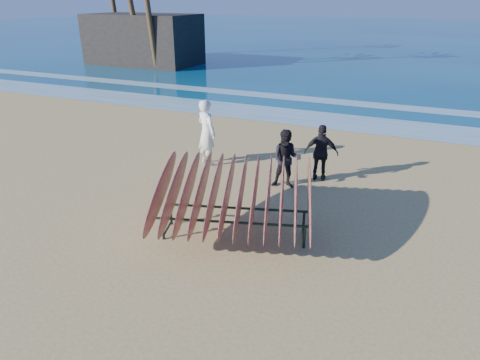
{
  "coord_description": "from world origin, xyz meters",
  "views": [
    {
      "loc": [
        3.53,
        -7.31,
        4.78
      ],
      "look_at": [
        0.0,
        0.8,
        0.95
      ],
      "focal_mm": 32.0,
      "sensor_mm": 36.0,
      "label": 1
    }
  ],
  "objects": [
    {
      "name": "person_dark_a",
      "position": [
        0.44,
        2.87,
        0.8
      ],
      "size": [
        0.9,
        0.78,
        1.6
      ],
      "primitive_type": "imported",
      "rotation": [
        0.0,
        0.0,
        0.25
      ],
      "color": "black",
      "rests_on": "ground"
    },
    {
      "name": "foam_far",
      "position": [
        0.0,
        13.5,
        0.01
      ],
      "size": [
        160.0,
        160.0,
        0.0
      ],
      "primitive_type": "plane",
      "color": "white",
      "rests_on": "ground"
    },
    {
      "name": "surfboard_rack",
      "position": [
        0.22,
        -0.01,
        0.98
      ],
      "size": [
        3.85,
        3.61,
        1.65
      ],
      "rotation": [
        0.0,
        0.0,
        0.29
      ],
      "color": "black",
      "rests_on": "ground"
    },
    {
      "name": "ground",
      "position": [
        0.0,
        0.0,
        0.0
      ],
      "size": [
        120.0,
        120.0,
        0.0
      ],
      "primitive_type": "plane",
      "color": "tan",
      "rests_on": "ground"
    },
    {
      "name": "foam_near",
      "position": [
        0.0,
        10.0,
        0.01
      ],
      "size": [
        160.0,
        160.0,
        0.0
      ],
      "primitive_type": "plane",
      "color": "white",
      "rests_on": "ground"
    },
    {
      "name": "person_white",
      "position": [
        -2.3,
        3.58,
        1.0
      ],
      "size": [
        0.87,
        0.76,
        2.0
      ],
      "primitive_type": "imported",
      "rotation": [
        0.0,
        0.0,
        2.66
      ],
      "color": "white",
      "rests_on": "ground"
    },
    {
      "name": "person_dark_b",
      "position": [
        1.16,
        3.73,
        0.8
      ],
      "size": [
        0.98,
        0.51,
        1.59
      ],
      "primitive_type": "imported",
      "rotation": [
        0.0,
        0.0,
        3.28
      ],
      "color": "black",
      "rests_on": "ground"
    },
    {
      "name": "building",
      "position": [
        -16.29,
        20.3,
        1.77
      ],
      "size": [
        7.96,
        4.42,
        3.54
      ],
      "primitive_type": "cube",
      "color": "#2D2823",
      "rests_on": "ground"
    },
    {
      "name": "ocean",
      "position": [
        0.0,
        55.0,
        0.01
      ],
      "size": [
        160.0,
        160.0,
        0.0
      ],
      "primitive_type": "plane",
      "color": "navy",
      "rests_on": "ground"
    }
  ]
}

